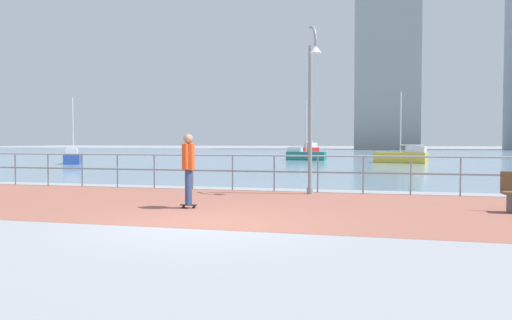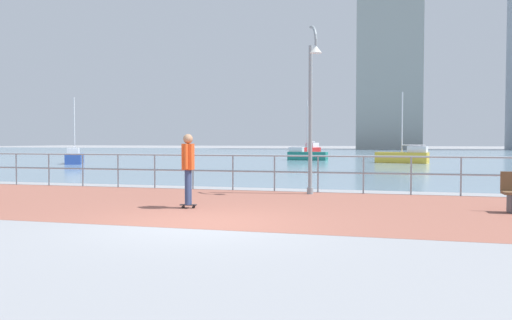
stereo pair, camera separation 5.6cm
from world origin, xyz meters
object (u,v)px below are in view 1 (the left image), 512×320
at_px(skateboarder, 188,164).
at_px(sailboat_teal, 402,156).
at_px(sailboat_blue, 73,157).
at_px(sailboat_ivory, 305,155).
at_px(lamppost, 312,101).
at_px(sailboat_navy, 306,151).

xyz_separation_m(skateboarder, sailboat_teal, (5.88, 26.63, -0.58)).
bearing_deg(sailboat_blue, sailboat_teal, 16.94).
distance_m(skateboarder, sailboat_blue, 25.87).
relative_size(sailboat_ivory, sailboat_teal, 0.88).
xyz_separation_m(lamppost, sailboat_navy, (-5.85, 37.95, -2.24)).
relative_size(sailboat_blue, sailboat_teal, 0.91).
bearing_deg(skateboarder, sailboat_blue, 130.21).
distance_m(sailboat_navy, sailboat_teal, 17.70).
relative_size(lamppost, sailboat_teal, 0.98).
bearing_deg(sailboat_blue, sailboat_navy, 58.81).
bearing_deg(sailboat_ivory, sailboat_teal, -25.20).
relative_size(skateboarder, sailboat_ivory, 0.39).
distance_m(skateboarder, sailboat_teal, 27.28).
distance_m(sailboat_blue, sailboat_ivory, 18.22).
relative_size(lamppost, sailboat_blue, 1.08).
height_order(sailboat_navy, sailboat_ivory, sailboat_navy).
bearing_deg(lamppost, skateboarder, -123.05).
xyz_separation_m(sailboat_blue, sailboat_teal, (22.58, 6.88, 0.04)).
distance_m(lamppost, sailboat_teal, 23.26).
height_order(sailboat_blue, sailboat_teal, sailboat_teal).
xyz_separation_m(lamppost, sailboat_teal, (3.45, 22.89, -2.31)).
xyz_separation_m(skateboarder, sailboat_ivory, (-1.81, 30.26, -0.64)).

